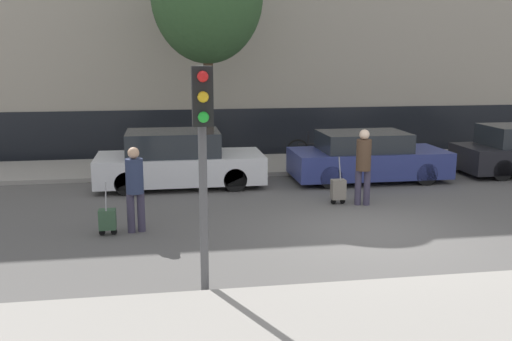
% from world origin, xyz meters
% --- Properties ---
extents(ground_plane, '(80.00, 80.00, 0.00)m').
position_xyz_m(ground_plane, '(0.00, 0.00, 0.00)').
color(ground_plane, '#565451').
extents(sidewalk_near, '(28.00, 2.50, 0.12)m').
position_xyz_m(sidewalk_near, '(0.00, -3.75, 0.06)').
color(sidewalk_near, gray).
rests_on(sidewalk_near, ground_plane).
extents(sidewalk_far, '(28.00, 3.00, 0.12)m').
position_xyz_m(sidewalk_far, '(0.00, 7.00, 0.06)').
color(sidewalk_far, gray).
rests_on(sidewalk_far, ground_plane).
extents(building_facade, '(28.00, 3.39, 10.00)m').
position_xyz_m(building_facade, '(0.00, 10.87, 4.99)').
color(building_facade, '#A89E8C').
rests_on(building_facade, ground_plane).
extents(parked_car_0, '(4.34, 1.87, 1.47)m').
position_xyz_m(parked_car_0, '(-3.66, 4.72, 0.68)').
color(parked_car_0, silver).
rests_on(parked_car_0, ground_plane).
extents(parked_car_1, '(4.22, 1.84, 1.35)m').
position_xyz_m(parked_car_1, '(1.49, 4.60, 0.64)').
color(parked_car_1, navy).
rests_on(parked_car_1, ground_plane).
extents(pedestrian_left, '(0.35, 0.34, 1.68)m').
position_xyz_m(pedestrian_left, '(-4.59, 0.82, 0.95)').
color(pedestrian_left, '#383347').
rests_on(pedestrian_left, ground_plane).
extents(trolley_left, '(0.34, 0.29, 1.05)m').
position_xyz_m(trolley_left, '(-5.12, 0.70, 0.31)').
color(trolley_left, '#335138').
rests_on(trolley_left, ground_plane).
extents(pedestrian_right, '(0.34, 0.34, 1.76)m').
position_xyz_m(pedestrian_right, '(0.47, 2.08, 1.00)').
color(pedestrian_right, '#383347').
rests_on(pedestrian_right, ground_plane).
extents(trolley_right, '(0.34, 0.29, 1.12)m').
position_xyz_m(trolley_right, '(-0.05, 2.25, 0.35)').
color(trolley_right, slate).
rests_on(trolley_right, ground_plane).
extents(traffic_light, '(0.28, 0.47, 3.26)m').
position_xyz_m(traffic_light, '(-3.47, -2.37, 2.34)').
color(traffic_light, '#515154').
rests_on(traffic_light, ground_plane).
extents(parked_bicycle, '(1.77, 0.06, 0.96)m').
position_xyz_m(parked_bicycle, '(0.62, 6.97, 0.49)').
color(parked_bicycle, black).
rests_on(parked_bicycle, sidewalk_far).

